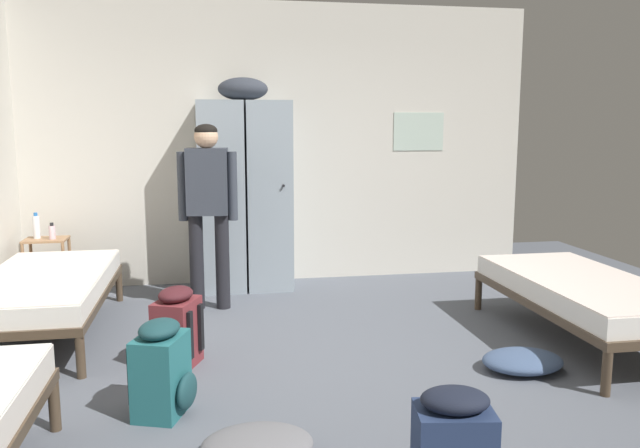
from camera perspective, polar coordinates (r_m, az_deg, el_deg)
The scene contains 13 objects.
ground_plane at distance 4.32m, azimuth 0.61°, elevation -13.08°, with size 8.19×8.19×0.00m, color #565B66.
room_backdrop at distance 5.28m, azimuth -15.95°, elevation 6.44°, with size 5.23×5.18×2.84m.
locker_bank at distance 6.26m, azimuth -6.80°, elevation 2.91°, with size 0.90×0.55×2.07m.
shelf_unit at distance 6.47m, azimuth -23.40°, elevation -3.17°, with size 0.38×0.30×0.57m.
bed_left_rear at distance 5.31m, azimuth -23.60°, elevation -5.31°, with size 0.90×1.90×0.49m.
bed_right at distance 5.15m, azimuth 22.72°, elevation -5.70°, with size 0.90×1.90×0.49m.
person_traveler at distance 5.58m, azimuth -10.09°, elevation 2.25°, with size 0.51×0.25×1.63m.
water_bottle at distance 6.45m, azimuth -24.23°, elevation -0.22°, with size 0.06×0.06×0.24m.
lotion_bottle at distance 6.36m, azimuth -23.03°, elevation -0.66°, with size 0.06×0.06×0.15m.
backpack_maroon at distance 4.42m, azimuth -12.90°, elevation -9.20°, with size 0.40×0.39×0.55m.
backpack_teal at distance 3.73m, azimuth -14.02°, elevation -12.69°, with size 0.40×0.38×0.55m.
clothes_pile_grey at distance 3.31m, azimuth -5.68°, elevation -19.24°, with size 0.56×0.44×0.12m.
clothes_pile_denim at distance 4.51m, azimuth 17.82°, elevation -11.69°, with size 0.54×0.42×0.13m.
Camera 1 is at (-0.74, -3.94, 1.62)m, focal length 35.45 mm.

